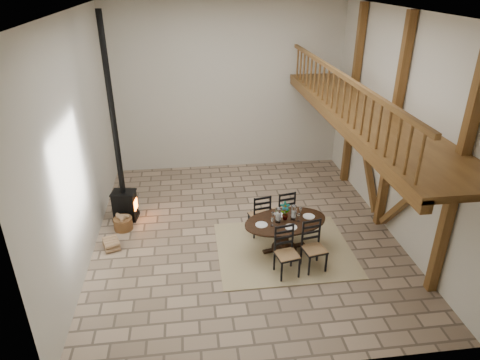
{
  "coord_description": "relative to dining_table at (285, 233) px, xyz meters",
  "views": [
    {
      "loc": [
        -1.22,
        -8.66,
        5.69
      ],
      "look_at": [
        -0.06,
        0.4,
        1.21
      ],
      "focal_mm": 32.0,
      "sensor_mm": 36.0,
      "label": 1
    }
  ],
  "objects": [
    {
      "name": "dining_table",
      "position": [
        0.0,
        0.0,
        0.0
      ],
      "size": [
        2.04,
        2.23,
        1.2
      ],
      "rotation": [
        0.0,
        0.0,
        0.19
      ],
      "color": "black",
      "rests_on": "ground"
    },
    {
      "name": "wood_stove",
      "position": [
        -3.7,
        1.86,
        0.71
      ],
      "size": [
        0.65,
        0.53,
        5.0
      ],
      "rotation": [
        0.0,
        0.0,
        -0.15
      ],
      "color": "black",
      "rests_on": "ground"
    },
    {
      "name": "room_shell",
      "position": [
        0.4,
        0.83,
        2.58
      ],
      "size": [
        7.02,
        8.02,
        5.01
      ],
      "color": "beige",
      "rests_on": "ground"
    },
    {
      "name": "log_stack",
      "position": [
        -3.89,
        0.56,
        -0.33
      ],
      "size": [
        0.46,
        0.53,
        0.23
      ],
      "rotation": [
        0.0,
        0.0,
        0.34
      ],
      "color": "#997455",
      "rests_on": "ground"
    },
    {
      "name": "ground",
      "position": [
        -0.79,
        0.83,
        -0.44
      ],
      "size": [
        8.0,
        8.0,
        0.0
      ],
      "primitive_type": "plane",
      "color": "tan",
      "rests_on": "ground"
    },
    {
      "name": "log_basket",
      "position": [
        -3.71,
        1.35,
        -0.27
      ],
      "size": [
        0.46,
        0.46,
        0.38
      ],
      "rotation": [
        0.0,
        0.0,
        0.32
      ],
      "color": "brown",
      "rests_on": "ground"
    },
    {
      "name": "rug",
      "position": [
        0.0,
        -0.0,
        -0.43
      ],
      "size": [
        3.0,
        2.5,
        0.02
      ],
      "primitive_type": "cube",
      "color": "tan",
      "rests_on": "ground"
    }
  ]
}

